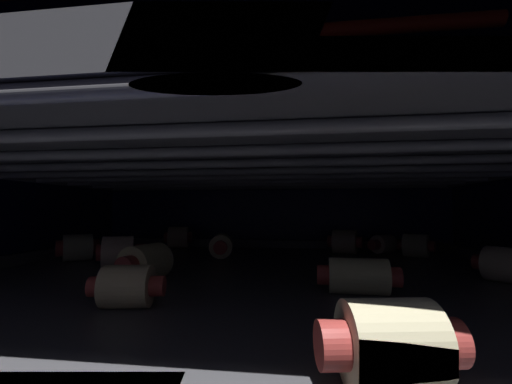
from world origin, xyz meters
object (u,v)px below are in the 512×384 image
at_px(pig_in_blanket_lower_3, 416,246).
at_px(pig_in_blanket_upper_1, 399,156).
at_px(heating_element, 247,36).
at_px(pig_in_blanket_upper_8, 301,157).
at_px(pig_in_blanket_upper_6, 136,161).
at_px(pig_in_blanket_lower_6, 78,248).
at_px(pig_in_blanket_upper_2, 394,121).
at_px(pig_in_blanket_upper_7, 149,151).
at_px(pig_in_blanket_lower_11, 178,237).
at_px(pig_in_blanket_lower_1, 345,242).
at_px(baking_tray_lower, 246,277).
at_px(oven_rack_lower, 246,285).
at_px(pig_in_blanket_lower_2, 383,244).
at_px(pig_in_blanket_upper_4, 75,149).
at_px(pig_in_blanket_lower_5, 146,263).
at_px(pig_in_blanket_lower_10, 127,286).
at_px(pig_in_blanket_upper_0, 14,111).
at_px(pig_in_blanket_lower_4, 389,344).
at_px(pig_in_blanket_lower_8, 509,265).
at_px(pig_in_blanket_lower_9, 221,246).
at_px(pig_in_blanket_upper_3, 440,160).
at_px(pig_in_blanket_lower_7, 120,253).
at_px(pig_in_blanket_upper_5, 198,137).
at_px(baking_tray_upper, 246,162).
at_px(pig_in_blanket_lower_0, 358,276).
at_px(oven_rack_upper, 246,171).

bearing_deg(pig_in_blanket_lower_3, pig_in_blanket_upper_1, -128.95).
height_order(heating_element, pig_in_blanket_upper_8, heating_element).
height_order(pig_in_blanket_lower_3, pig_in_blanket_upper_6, pig_in_blanket_upper_6).
bearing_deg(pig_in_blanket_lower_6, pig_in_blanket_upper_8, 12.37).
height_order(pig_in_blanket_upper_2, pig_in_blanket_upper_7, pig_in_blanket_upper_7).
distance_m(pig_in_blanket_lower_6, pig_in_blanket_lower_11, 0.16).
distance_m(heating_element, pig_in_blanket_lower_1, 0.29).
relative_size(baking_tray_lower, pig_in_blanket_lower_3, 11.63).
distance_m(pig_in_blanket_lower_6, pig_in_blanket_upper_8, 0.29).
distance_m(oven_rack_lower, pig_in_blanket_lower_6, 0.22).
relative_size(pig_in_blanket_lower_2, pig_in_blanket_upper_4, 0.89).
xyz_separation_m(pig_in_blanket_lower_5, pig_in_blanket_lower_10, (0.02, -0.07, -0.00)).
xyz_separation_m(pig_in_blanket_lower_5, pig_in_blanket_upper_0, (-0.06, -0.07, 0.11)).
height_order(pig_in_blanket_lower_3, pig_in_blanket_upper_1, pig_in_blanket_upper_1).
height_order(oven_rack_lower, pig_in_blanket_upper_4, pig_in_blanket_upper_4).
height_order(pig_in_blanket_lower_4, pig_in_blanket_lower_8, same).
bearing_deg(pig_in_blanket_lower_2, pig_in_blanket_lower_11, 175.75).
distance_m(pig_in_blanket_lower_9, pig_in_blanket_upper_3, 0.30).
relative_size(pig_in_blanket_lower_10, pig_in_blanket_upper_7, 0.94).
distance_m(pig_in_blanket_lower_6, pig_in_blanket_lower_9, 0.17).
bearing_deg(pig_in_blanket_lower_5, pig_in_blanket_upper_1, 31.53).
bearing_deg(pig_in_blanket_lower_7, pig_in_blanket_upper_1, 18.54).
bearing_deg(pig_in_blanket_lower_8, pig_in_blanket_lower_1, 121.52).
relative_size(pig_in_blanket_lower_11, pig_in_blanket_upper_3, 0.99).
bearing_deg(pig_in_blanket_upper_5, pig_in_blanket_lower_2, 43.92).
bearing_deg(pig_in_blanket_upper_3, pig_in_blanket_upper_4, -164.61).
bearing_deg(baking_tray_upper, pig_in_blanket_upper_0, -138.03).
xyz_separation_m(pig_in_blanket_lower_7, pig_in_blanket_upper_6, (-0.04, 0.11, 0.11)).
bearing_deg(pig_in_blanket_upper_0, pig_in_blanket_lower_6, 113.19).
height_order(pig_in_blanket_lower_11, pig_in_blanket_upper_3, pig_in_blanket_upper_3).
distance_m(pig_in_blanket_lower_0, pig_in_blanket_upper_3, 0.27).
height_order(pig_in_blanket_lower_7, pig_in_blanket_upper_8, pig_in_blanket_upper_8).
distance_m(pig_in_blanket_lower_1, pig_in_blanket_lower_7, 0.29).
distance_m(pig_in_blanket_upper_3, pig_in_blanket_upper_4, 0.44).
bearing_deg(pig_in_blanket_upper_8, pig_in_blanket_lower_9, -179.04).
xyz_separation_m(pig_in_blanket_upper_2, pig_in_blanket_upper_7, (-0.24, 0.11, 0.00)).
bearing_deg(pig_in_blanket_lower_6, oven_rack_upper, -13.42).
distance_m(pig_in_blanket_upper_0, pig_in_blanket_upper_2, 0.26).
bearing_deg(pig_in_blanket_lower_8, pig_in_blanket_lower_2, 106.14).
bearing_deg(pig_in_blanket_lower_5, pig_in_blanket_upper_8, 50.15).
bearing_deg(baking_tray_lower, pig_in_blanket_lower_7, 178.41).
distance_m(baking_tray_lower, pig_in_blanket_upper_5, 0.14).
bearing_deg(pig_in_blanket_lower_4, pig_in_blanket_lower_2, 77.37).
relative_size(pig_in_blanket_lower_7, pig_in_blanket_lower_9, 0.88).
distance_m(pig_in_blanket_lower_3, pig_in_blanket_upper_7, 0.35).
relative_size(pig_in_blanket_lower_9, pig_in_blanket_lower_10, 1.24).
bearing_deg(pig_in_blanket_upper_4, pig_in_blanket_upper_0, -67.50).
xyz_separation_m(pig_in_blanket_lower_7, pig_in_blanket_upper_2, (0.25, -0.07, 0.11)).
distance_m(pig_in_blanket_lower_0, baking_tray_upper, 0.15).
bearing_deg(pig_in_blanket_upper_1, baking_tray_upper, -148.40).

